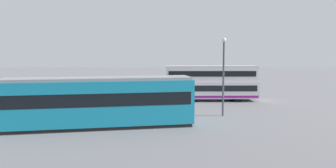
# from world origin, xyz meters

# --- Properties ---
(ground_plane) EXTENTS (160.00, 160.00, 0.00)m
(ground_plane) POSITION_xyz_m (0.00, 0.00, 0.00)
(ground_plane) COLOR slate
(double_decker_bus) EXTENTS (10.23, 2.58, 3.88)m
(double_decker_bus) POSITION_xyz_m (-4.96, -1.80, 1.99)
(double_decker_bus) COLOR silver
(double_decker_bus) RESTS_ON ground
(tram_yellow) EXTENTS (13.59, 4.91, 3.59)m
(tram_yellow) POSITION_xyz_m (4.74, 10.58, 1.86)
(tram_yellow) COLOR teal
(tram_yellow) RESTS_ON ground
(pedestrian_near_railing) EXTENTS (0.44, 0.44, 1.71)m
(pedestrian_near_railing) POSITION_xyz_m (5.45, 5.33, 0.99)
(pedestrian_near_railing) COLOR black
(pedestrian_near_railing) RESTS_ON ground
(pedestrian_crossing) EXTENTS (0.45, 0.45, 1.73)m
(pedestrian_crossing) POSITION_xyz_m (0.30, 7.26, 1.00)
(pedestrian_crossing) COLOR black
(pedestrian_crossing) RESTS_ON ground
(pedestrian_railing) EXTENTS (7.33, 0.27, 1.08)m
(pedestrian_railing) POSITION_xyz_m (1.34, 4.20, 0.74)
(pedestrian_railing) COLOR gray
(pedestrian_railing) RESTS_ON ground
(info_sign) EXTENTS (1.13, 0.38, 2.22)m
(info_sign) POSITION_xyz_m (5.29, 4.89, 1.54)
(info_sign) COLOR slate
(info_sign) RESTS_ON ground
(street_lamp) EXTENTS (0.36, 0.36, 6.56)m
(street_lamp) POSITION_xyz_m (-4.82, 6.68, 3.85)
(street_lamp) COLOR #4C4C51
(street_lamp) RESTS_ON ground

